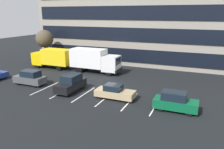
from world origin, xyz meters
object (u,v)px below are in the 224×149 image
at_px(suv_black, 71,83).
at_px(suv_forest, 175,102).
at_px(sedan_tan, 115,92).
at_px(bare_tree, 45,39).
at_px(box_truck_white, 94,59).
at_px(suv_charcoal, 30,78).
at_px(box_truck_yellow_all, 53,57).

bearing_deg(suv_black, suv_forest, -4.35).
distance_m(sedan_tan, bare_tree, 23.39).
xyz_separation_m(box_truck_white, sedan_tan, (7.30, -9.31, -1.35)).
distance_m(sedan_tan, suv_black, 5.78).
height_order(box_truck_white, sedan_tan, box_truck_white).
bearing_deg(sedan_tan, bare_tree, 147.04).
xyz_separation_m(sedan_tan, suv_forest, (6.57, -0.73, 0.17)).
relative_size(sedan_tan, suv_forest, 1.05).
xyz_separation_m(suv_forest, bare_tree, (-25.94, 13.29, 3.56)).
relative_size(box_truck_white, bare_tree, 1.31).
relative_size(sedan_tan, bare_tree, 0.71).
bearing_deg(suv_charcoal, box_truck_yellow_all, 108.68).
bearing_deg(bare_tree, box_truck_white, -15.06).
xyz_separation_m(box_truck_yellow_all, suv_charcoal, (2.96, -8.77, -0.95)).
distance_m(suv_black, bare_tree, 18.70).
bearing_deg(box_truck_yellow_all, box_truck_white, 1.67).
xyz_separation_m(suv_black, bare_tree, (-13.60, 12.35, 3.49)).
xyz_separation_m(box_truck_yellow_all, suv_forest, (21.69, -9.82, -0.97)).
relative_size(box_truck_yellow_all, suv_forest, 1.73).
bearing_deg(suv_forest, suv_black, 175.65).
xyz_separation_m(suv_charcoal, sedan_tan, (12.16, -0.32, -0.18)).
height_order(suv_black, suv_forest, suv_black).
height_order(box_truck_yellow_all, suv_forest, box_truck_yellow_all).
height_order(suv_forest, bare_tree, bare_tree).
height_order(suv_charcoal, sedan_tan, suv_charcoal).
bearing_deg(box_truck_white, suv_forest, -35.92).
relative_size(box_truck_white, suv_charcoal, 1.89).
bearing_deg(suv_charcoal, sedan_tan, -1.50).
bearing_deg(box_truck_white, bare_tree, 164.94).
bearing_deg(box_truck_yellow_all, sedan_tan, -30.99).
height_order(box_truck_white, suv_black, box_truck_white).
xyz_separation_m(suv_charcoal, suv_forest, (18.73, -1.05, -0.02)).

